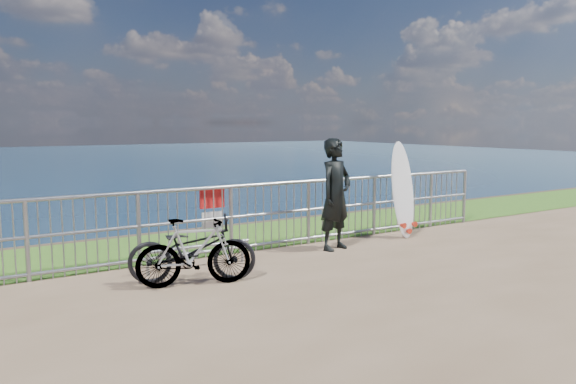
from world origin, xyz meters
TOP-DOWN VIEW (x-y plane):
  - grass_strip at (0.00, 2.70)m, footprint 120.00×120.00m
  - railing at (0.01, 1.60)m, footprint 10.06×0.10m
  - surfer at (1.14, 1.00)m, footprint 0.77×0.61m
  - surfboard at (2.82, 1.17)m, footprint 0.51×0.47m
  - bicycle_near at (-1.64, 0.45)m, footprint 1.77×1.18m
  - bicycle_far at (-1.70, 0.26)m, footprint 1.55×0.81m
  - bike_rack at (-1.32, 1.06)m, footprint 1.67×0.05m

SIDE VIEW (x-z plane):
  - grass_strip at x=0.00m, z-range 0.01..0.01m
  - bike_rack at x=-1.32m, z-range 0.11..0.46m
  - bicycle_near at x=-1.64m, z-range 0.00..0.88m
  - bicycle_far at x=-1.70m, z-range 0.00..0.89m
  - railing at x=0.01m, z-range 0.01..1.14m
  - surfboard at x=2.82m, z-range -0.07..1.71m
  - surfer at x=1.14m, z-range 0.00..1.86m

